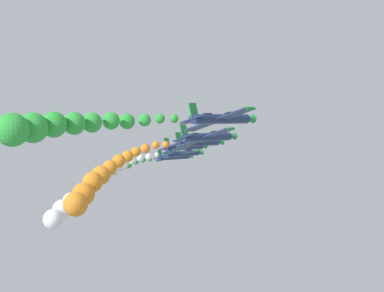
{
  "coord_description": "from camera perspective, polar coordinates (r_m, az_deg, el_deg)",
  "views": [
    {
      "loc": [
        73.59,
        -75.57,
        79.2
      ],
      "look_at": [
        0.0,
        0.0,
        74.23
      ],
      "focal_mm": 58.91,
      "sensor_mm": 36.0,
      "label": 1
    }
  ],
  "objects": [
    {
      "name": "airplane_trailing",
      "position": [
        70.03,
        2.72,
        2.49
      ],
      "size": [
        9.31,
        10.35,
        3.26
      ],
      "rotation": [
        0.0,
        -0.27,
        0.0
      ],
      "color": "navy"
    },
    {
      "name": "airplane_right_outer",
      "position": [
        84.22,
        1.44,
        0.84
      ],
      "size": [
        9.28,
        10.35,
        3.32
      ],
      "rotation": [
        0.0,
        -0.28,
        0.0
      ],
      "color": "navy"
    },
    {
      "name": "airplane_left_inner",
      "position": [
        127.5,
        -0.79,
        -0.67
      ],
      "size": [
        9.46,
        10.35,
        2.92
      ],
      "rotation": [
        0.0,
        -0.19,
        0.0
      ],
      "color": "navy"
    },
    {
      "name": "smoke_trail_left_inner",
      "position": [
        108.23,
        -10.05,
        -4.42
      ],
      "size": [
        6.5,
        28.53,
        11.08
      ],
      "color": "white"
    },
    {
      "name": "airplane_left_outer",
      "position": [
        99.07,
        0.63,
        0.32
      ],
      "size": [
        9.33,
        10.35,
        3.22
      ],
      "rotation": [
        0.0,
        -0.26,
        0.0
      ],
      "color": "navy"
    },
    {
      "name": "smoke_trail_left_outer",
      "position": [
        79.66,
        -8.54,
        -3.21
      ],
      "size": [
        9.62,
        23.65,
        8.06
      ],
      "color": "orange"
    },
    {
      "name": "smoke_trail_lead",
      "position": [
        128.53,
        -6.61,
        -2.01
      ],
      "size": [
        3.69,
        14.81,
        3.76
      ],
      "color": "green"
    },
    {
      "name": "airplane_lead",
      "position": [
        140.71,
        -1.6,
        -1.0
      ],
      "size": [
        9.46,
        10.35,
        2.9
      ],
      "rotation": [
        0.0,
        -0.18,
        0.0
      ],
      "color": "navy"
    },
    {
      "name": "airplane_right_inner",
      "position": [
        113.14,
        -0.66,
        -0.08
      ],
      "size": [
        9.36,
        10.35,
        3.16
      ],
      "rotation": [
        0.0,
        -0.24,
        0.0
      ],
      "color": "navy"
    },
    {
      "name": "smoke_trail_trailing",
      "position": [
        55.02,
        -12.07,
        1.82
      ],
      "size": [
        3.22,
        21.01,
        2.88
      ],
      "color": "green"
    }
  ]
}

